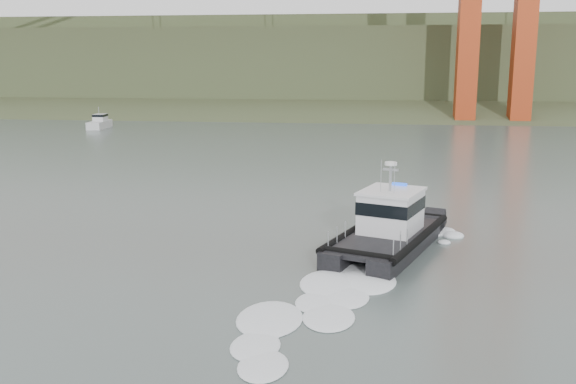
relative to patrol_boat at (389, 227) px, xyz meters
name	(u,v)px	position (x,y,z in m)	size (l,w,h in m)	color
ground	(265,285)	(-5.26, -5.98, -1.14)	(400.00, 400.00, 0.00)	#495753
headlands	(355,70)	(-5.26, 119.52, 5.90)	(500.00, 105.36, 27.12)	#3E4B2B
patrol_boat	(389,227)	(0.00, 0.00, 0.00)	(6.37, 9.98, 4.55)	black
motorboat	(100,123)	(-38.70, 53.88, -0.37)	(2.31, 5.73, 3.08)	silver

